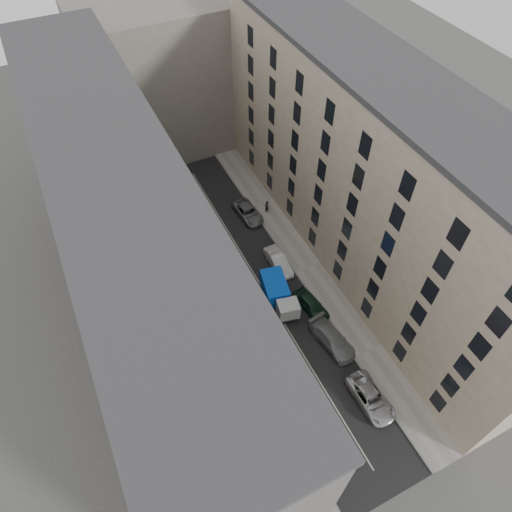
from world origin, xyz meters
TOP-DOWN VIEW (x-y plane):
  - ground at (0.00, 0.00)m, footprint 120.00×120.00m
  - road_surface at (0.00, 0.00)m, footprint 8.00×44.00m
  - sidewalk_left at (-5.50, 0.00)m, footprint 3.00×44.00m
  - sidewalk_right at (5.50, 0.00)m, footprint 3.00×44.00m
  - building_left at (-11.00, 0.00)m, footprint 8.00×44.00m
  - building_right at (11.00, 0.00)m, footprint 8.00×44.00m
  - building_endcap at (0.00, 28.00)m, footprint 18.00×12.00m
  - tarp_truck at (0.60, -2.51)m, footprint 3.16×5.76m
  - car_left_0 at (-2.80, -17.00)m, footprint 2.00×3.91m
  - car_left_1 at (-2.82, -13.40)m, footprint 1.94×4.01m
  - car_left_2 at (-2.80, -7.80)m, footprint 2.28×4.67m
  - car_left_3 at (-2.97, -0.21)m, footprint 2.19×5.02m
  - car_left_4 at (-3.60, 4.00)m, footprint 1.99×4.51m
  - car_left_5 at (-2.80, 9.00)m, footprint 2.26×4.63m
  - car_left_6 at (-3.60, 14.60)m, footprint 2.28×4.88m
  - car_right_0 at (2.90, -15.00)m, footprint 2.39×5.05m
  - car_right_1 at (2.98, -8.80)m, footprint 2.80×5.43m
  - car_right_2 at (3.20, -4.60)m, footprint 2.31×4.45m
  - car_right_3 at (2.80, 1.60)m, footprint 1.66×4.48m
  - car_right_4 at (3.10, 9.80)m, footprint 2.50×4.83m
  - tree_near at (-5.13, -12.09)m, footprint 5.22×4.93m
  - tree_mid at (-6.30, 3.48)m, footprint 5.23×4.95m
  - tree_far at (-6.08, 16.33)m, footprint 5.31×5.04m
  - lamp_post at (-4.20, -9.30)m, footprint 0.36×0.36m
  - pedestrian at (5.35, 9.42)m, footprint 0.70×0.60m

SIDE VIEW (x-z plane):
  - ground at x=0.00m, z-range 0.00..0.00m
  - road_surface at x=0.00m, z-range 0.00..0.02m
  - sidewalk_left at x=-5.50m, z-range 0.00..0.15m
  - sidewalk_right at x=5.50m, z-range 0.00..0.15m
  - car_left_1 at x=-2.82m, z-range 0.00..1.27m
  - car_left_0 at x=-2.80m, z-range 0.00..1.27m
  - car_left_2 at x=-2.80m, z-range 0.00..1.28m
  - car_right_4 at x=3.10m, z-range 0.00..1.30m
  - car_left_6 at x=-3.60m, z-range 0.00..1.35m
  - car_right_0 at x=2.90m, z-range 0.00..1.39m
  - car_left_3 at x=-2.97m, z-range 0.00..1.44m
  - car_right_2 at x=3.20m, z-range 0.00..1.45m
  - car_left_5 at x=-2.80m, z-range 0.00..1.46m
  - car_right_3 at x=2.80m, z-range 0.00..1.46m
  - car_right_1 at x=2.98m, z-range 0.00..1.51m
  - car_left_4 at x=-3.60m, z-range 0.00..1.51m
  - pedestrian at x=5.35m, z-range 0.15..1.77m
  - tarp_truck at x=0.60m, z-range 0.13..2.62m
  - lamp_post at x=-4.20m, z-range 0.89..7.11m
  - tree_far at x=-6.08m, z-range 1.55..10.04m
  - tree_near at x=-5.13m, z-range 1.59..10.14m
  - tree_mid at x=-6.30m, z-range 1.81..11.02m
  - building_endcap at x=0.00m, z-range 0.00..18.00m
  - building_left at x=-11.00m, z-range 0.00..20.00m
  - building_right at x=11.00m, z-range 0.00..20.00m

